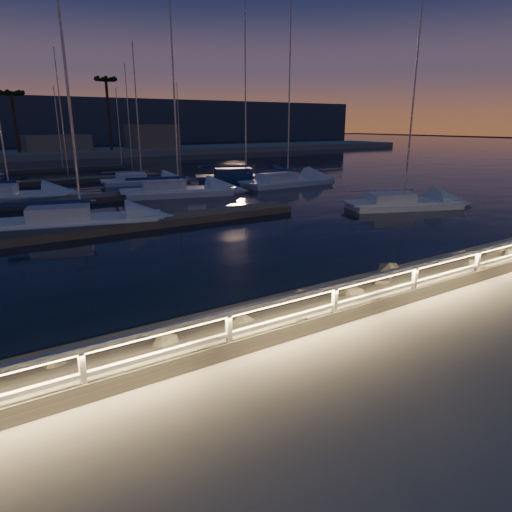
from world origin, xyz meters
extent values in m
plane|color=gray|center=(0.00, 0.00, 0.00)|extent=(400.00, 400.00, 0.00)
cube|color=gray|center=(0.00, -2.50, -0.10)|extent=(240.00, 5.00, 0.20)
cube|color=slate|center=(0.00, 1.50, -0.30)|extent=(240.00, 3.45, 1.29)
plane|color=black|center=(0.00, 80.00, -0.60)|extent=(320.00, 320.00, 0.00)
plane|color=black|center=(0.00, 0.00, -1.20)|extent=(400.00, 400.00, 0.00)
cube|color=white|center=(-5.00, 0.00, 0.50)|extent=(0.11, 0.11, 1.00)
cube|color=white|center=(-2.00, 0.00, 0.50)|extent=(0.11, 0.11, 1.00)
cube|color=white|center=(1.00, 0.00, 0.50)|extent=(0.11, 0.11, 1.00)
cube|color=white|center=(4.00, 0.00, 0.50)|extent=(0.11, 0.11, 1.00)
cube|color=white|center=(7.00, 0.00, 0.50)|extent=(0.11, 0.11, 1.00)
cube|color=white|center=(0.00, 0.00, 1.00)|extent=(44.00, 0.12, 0.12)
cube|color=white|center=(0.00, 0.00, 0.50)|extent=(44.00, 0.09, 0.09)
cube|color=#FFC672|center=(0.00, -0.02, 0.92)|extent=(44.00, 0.04, 0.03)
sphere|color=slate|center=(5.13, 1.20, -0.15)|extent=(1.00, 1.00, 1.00)
sphere|color=slate|center=(8.04, 0.93, -0.10)|extent=(0.83, 0.83, 0.83)
sphere|color=slate|center=(-4.99, 0.68, -0.04)|extent=(0.81, 0.81, 0.81)
sphere|color=slate|center=(-0.99, 1.16, -0.14)|extent=(0.91, 0.91, 0.91)
sphere|color=slate|center=(-2.66, 0.49, 0.00)|extent=(0.75, 0.75, 0.75)
cube|color=#5D564D|center=(0.00, 16.00, -0.40)|extent=(22.00, 2.00, 0.40)
cube|color=#5D564D|center=(0.00, 26.00, -0.40)|extent=(22.00, 2.00, 0.40)
cube|color=#5D564D|center=(0.00, 38.00, -0.40)|extent=(22.00, 2.00, 0.40)
cube|color=#5D564D|center=(0.00, 50.00, -0.40)|extent=(22.00, 2.00, 0.40)
cube|color=gray|center=(0.00, 74.00, -0.20)|extent=(160.00, 14.00, 1.20)
cube|color=gray|center=(8.00, 75.00, 1.30)|extent=(10.00, 6.00, 3.00)
cube|color=gray|center=(24.00, 74.00, 2.10)|extent=(8.00, 7.00, 4.60)
cylinder|color=#463320|center=(2.00, 73.00, 4.90)|extent=(0.44, 0.44, 9.00)
cylinder|color=#463320|center=(16.00, 72.00, 6.15)|extent=(0.44, 0.44, 11.50)
cube|color=white|center=(7.71, 25.00, -0.45)|extent=(8.44, 4.54, 0.58)
cube|color=white|center=(7.71, 25.00, -0.08)|extent=(8.99, 4.31, 0.16)
cube|color=white|center=(6.62, 25.27, 0.29)|extent=(3.52, 2.70, 0.68)
cylinder|color=#AFAFB4|center=(7.71, 25.00, 6.99)|extent=(0.13, 0.13, 13.94)
cylinder|color=#AFAFB4|center=(6.08, 25.41, 0.81)|extent=(4.89, 1.30, 0.08)
cube|color=white|center=(18.03, 12.00, -0.45)|extent=(7.71, 4.88, 0.49)
cube|color=white|center=(18.03, 12.00, -0.14)|extent=(8.15, 4.76, 0.13)
cube|color=white|center=(17.08, 12.36, 0.17)|extent=(3.31, 2.72, 0.58)
cylinder|color=#AFAFB4|center=(18.03, 12.00, 6.30)|extent=(0.11, 0.11, 12.71)
cylinder|color=#AFAFB4|center=(16.60, 12.54, 0.62)|extent=(4.30, 1.69, 0.07)
cube|color=white|center=(-1.21, 17.30, -0.45)|extent=(8.18, 4.48, 0.61)
cube|color=white|center=(-1.21, 17.30, -0.06)|extent=(8.71, 4.27, 0.17)
cube|color=white|center=(-2.25, 17.57, 0.32)|extent=(3.42, 2.65, 0.72)
cylinder|color=#AFAFB4|center=(-1.21, 17.30, 6.80)|extent=(0.13, 0.13, 13.51)
cylinder|color=#AFAFB4|center=(-2.78, 17.71, 0.87)|extent=(4.73, 1.32, 0.09)
cube|color=white|center=(-3.47, 29.41, -0.45)|extent=(8.16, 4.78, 0.56)
cube|color=white|center=(-3.47, 29.41, -0.09)|extent=(8.66, 4.61, 0.15)
cube|color=white|center=(18.43, 25.38, -0.45)|extent=(8.52, 3.07, 0.57)
cube|color=white|center=(18.43, 25.38, -0.09)|extent=(9.21, 2.67, 0.15)
cube|color=white|center=(17.26, 25.34, 0.27)|extent=(3.35, 2.21, 0.67)
cylinder|color=#AFAFB4|center=(18.43, 25.38, 7.34)|extent=(0.12, 0.12, 14.65)
cylinder|color=#AFAFB4|center=(16.67, 25.32, 0.78)|extent=(5.27, 0.24, 0.08)
cube|color=white|center=(7.67, 33.30, -0.45)|extent=(6.95, 3.47, 0.48)
cube|color=white|center=(7.67, 33.30, -0.15)|extent=(7.43, 3.25, 0.13)
cube|color=white|center=(6.76, 33.48, 0.16)|extent=(2.86, 2.13, 0.57)
cylinder|color=#AFAFB4|center=(7.67, 33.30, 5.71)|extent=(0.10, 0.10, 11.54)
cylinder|color=#AFAFB4|center=(6.31, 33.57, 0.60)|extent=(4.09, 0.88, 0.07)
cube|color=navy|center=(16.84, 29.96, -0.45)|extent=(9.33, 6.06, 0.59)
cube|color=navy|center=(16.84, 29.96, -0.07)|extent=(9.85, 5.92, 0.16)
cube|color=navy|center=(15.70, 30.42, 0.31)|extent=(4.03, 3.35, 0.70)
cylinder|color=#AFAFB4|center=(16.84, 29.96, 7.73)|extent=(0.13, 0.13, 15.40)
cylinder|color=#AFAFB4|center=(15.13, 30.65, 0.85)|extent=(5.17, 2.15, 0.09)
camera|label=1|loc=(-6.31, -7.76, 4.84)|focal=32.00mm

